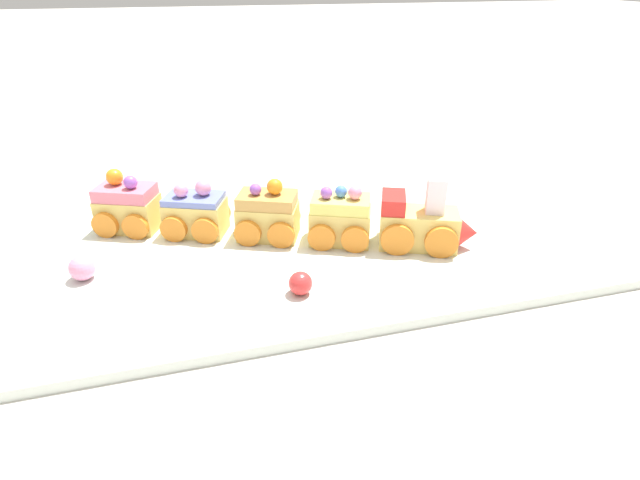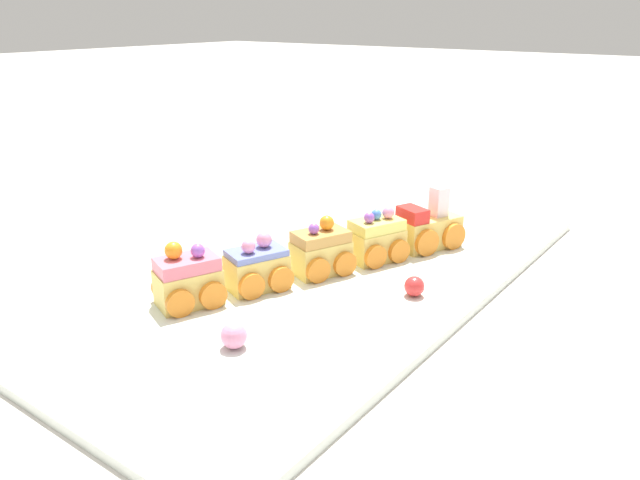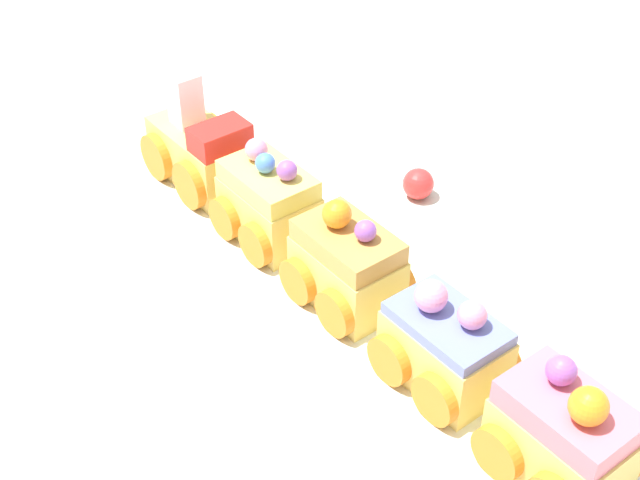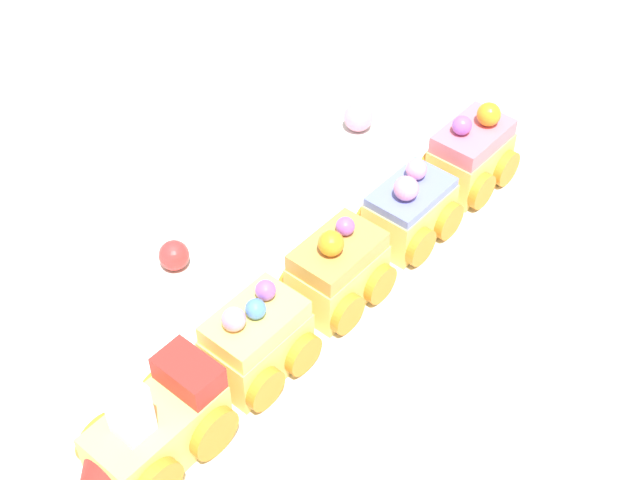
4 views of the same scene
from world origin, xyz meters
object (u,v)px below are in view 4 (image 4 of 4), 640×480
(gumball_red, at_px, (173,257))
(cake_car_blueberry, at_px, (409,211))
(cake_car_lemon, at_px, (256,342))
(cake_car_strawberry, at_px, (471,155))
(cake_car_caramel, at_px, (337,272))
(cake_train_locomotive, at_px, (150,436))
(gumball_pink, at_px, (358,117))

(gumball_red, bearing_deg, cake_car_blueberry, 120.14)
(cake_car_lemon, relative_size, cake_car_strawberry, 1.00)
(cake_car_lemon, bearing_deg, cake_car_caramel, 179.92)
(cake_car_blueberry, distance_m, cake_car_strawberry, 0.09)
(cake_car_blueberry, xyz_separation_m, gumball_red, (0.10, -0.17, -0.01))
(cake_car_blueberry, height_order, gumball_red, cake_car_blueberry)
(cake_car_lemon, xyz_separation_m, cake_car_caramel, (-0.08, 0.03, -0.00))
(cake_car_lemon, bearing_deg, cake_car_blueberry, 179.98)
(cake_car_lemon, height_order, cake_car_caramel, cake_car_caramel)
(cake_train_locomotive, bearing_deg, cake_car_blueberry, -180.00)
(cake_car_caramel, xyz_separation_m, gumball_pink, (-0.22, -0.05, -0.01))
(cake_car_blueberry, bearing_deg, cake_car_strawberry, 179.94)
(cake_train_locomotive, height_order, cake_car_lemon, cake_train_locomotive)
(cake_car_blueberry, relative_size, cake_car_strawberry, 1.00)
(cake_train_locomotive, distance_m, cake_car_blueberry, 0.29)
(cake_train_locomotive, xyz_separation_m, gumball_red, (-0.17, -0.06, -0.01))
(cake_car_blueberry, bearing_deg, cake_car_lemon, -0.02)
(cake_car_caramel, distance_m, gumball_red, 0.14)
(cake_train_locomotive, relative_size, cake_car_strawberry, 1.39)
(cake_car_strawberry, bearing_deg, cake_car_caramel, -0.01)
(cake_car_lemon, height_order, gumball_pink, cake_car_lemon)
(cake_train_locomotive, relative_size, cake_car_caramel, 1.39)
(gumball_red, bearing_deg, cake_car_caramel, 95.10)
(cake_car_lemon, distance_m, gumball_red, 0.13)
(cake_car_lemon, distance_m, cake_car_strawberry, 0.28)
(cake_car_blueberry, bearing_deg, gumball_red, -37.76)
(cake_car_lemon, bearing_deg, gumball_red, -103.28)
(cake_car_lemon, xyz_separation_m, cake_car_strawberry, (-0.26, 0.10, 0.00))
(cake_car_caramel, distance_m, cake_car_strawberry, 0.19)
(cake_car_lemon, relative_size, cake_car_blueberry, 1.00)
(cake_car_lemon, relative_size, cake_car_caramel, 1.00)
(gumball_pink, height_order, gumball_red, gumball_pink)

